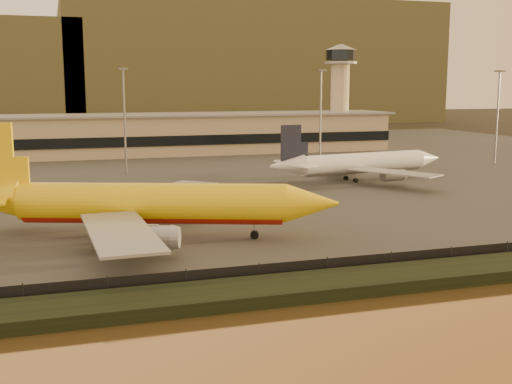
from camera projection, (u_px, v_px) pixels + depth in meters
ground at (272, 252)px, 83.36m from camera, size 900.00×900.00×0.00m
embankment at (325, 285)px, 67.26m from camera, size 320.00×7.00×1.40m
tarmac at (158, 166)px, 172.71m from camera, size 320.00×220.00×0.20m
perimeter_fence at (311, 269)px, 70.92m from camera, size 300.00×0.05×2.20m
terminal_building at (94, 136)px, 196.13m from camera, size 202.00×25.00×12.60m
control_tower at (340, 85)px, 223.89m from camera, size 11.20×11.20×35.50m
apron_light_masts at (231, 110)px, 155.82m from camera, size 152.20×12.20×25.40m
distant_hills at (60, 70)px, 391.92m from camera, size 470.00×160.00×70.00m
dhl_cargo_jet at (146, 204)px, 89.68m from camera, size 52.50×49.87×16.16m
white_narrowbody_jet at (360, 164)px, 144.55m from camera, size 45.48×43.97×13.08m
gse_vehicle_yellow at (241, 207)px, 108.74m from camera, size 4.30×2.03×1.91m
gse_vehicle_white at (77, 205)px, 110.84m from camera, size 4.17×3.07×1.71m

